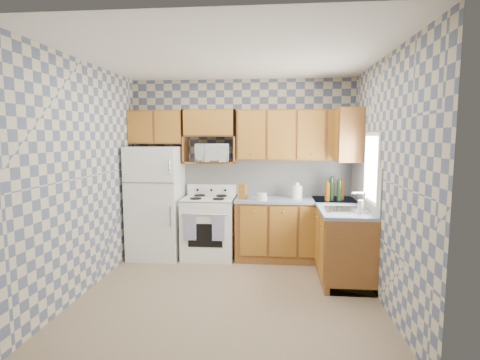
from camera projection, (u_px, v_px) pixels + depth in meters
The scene contains 30 objects.
floor at pixel (230, 292), 4.42m from camera, with size 3.40×3.40×0.00m, color #77624B.
back_wall at pixel (242, 167), 5.85m from camera, with size 3.40×0.02×2.70m, color slate.
right_wall at pixel (383, 180), 4.11m from camera, with size 0.02×3.20×2.70m, color slate.
backsplash_back at pixel (267, 177), 5.82m from camera, with size 2.60×0.01×0.56m, color silver.
backsplash_right at pixel (364, 185), 4.92m from camera, with size 0.01×1.60×0.56m, color silver.
refrigerator at pixel (156, 202), 5.67m from camera, with size 0.75×0.70×1.68m, color white.
stove_body at pixel (209, 228), 5.67m from camera, with size 0.76×0.65×0.90m, color white.
cooktop at pixel (209, 198), 5.62m from camera, with size 0.76×0.65×0.03m, color silver.
backguard at pixel (212, 190), 5.88m from camera, with size 0.76×0.08×0.17m, color white.
dish_towel_left at pixel (190, 227), 5.34m from camera, with size 0.18×0.03×0.38m, color navy.
dish_towel_right at pixel (218, 228), 5.30m from camera, with size 0.18×0.03×0.38m, color navy.
base_cabinets_back at pixel (295, 230), 5.58m from camera, with size 1.75×0.60×0.88m, color brown.
base_cabinets_right at pixel (340, 240), 5.03m from camera, with size 0.60×1.60×0.88m, color brown.
countertop_back at pixel (296, 200), 5.52m from camera, with size 1.77×0.63×0.04m, color gray.
countertop_right at pixel (341, 207), 4.98m from camera, with size 0.63×1.60×0.04m, color gray.
upper_cabinets_back at pixel (296, 135), 5.55m from camera, with size 1.75×0.33×0.74m, color brown.
upper_cabinets_fridge at pixel (157, 127), 5.73m from camera, with size 0.82×0.33×0.50m, color brown.
upper_cabinets_right at pixel (347, 135), 5.30m from camera, with size 0.33×0.70×0.74m, color brown.
microwave_shelf at pixel (210, 163), 5.72m from camera, with size 0.80×0.33×0.03m, color brown.
microwave at pixel (213, 153), 5.63m from camera, with size 0.50×0.34×0.28m, color white.
sink at pixel (346, 210), 4.63m from camera, with size 0.48×0.40×0.03m, color #B7B7BC.
window at pixel (372, 168), 4.54m from camera, with size 0.02×0.66×0.86m, color white.
bottle_0 at pixel (332, 189), 5.35m from camera, with size 0.07×0.07×0.32m, color black.
bottle_1 at pixel (339, 191), 5.28m from camera, with size 0.07×0.07×0.30m, color black.
bottle_2 at pixel (342, 190), 5.37m from camera, with size 0.07×0.07×0.28m, color #552A09.
bottle_3 at pixel (327, 192), 5.28m from camera, with size 0.07×0.07×0.26m, color #552A09.
knife_block at pixel (243, 191), 5.47m from camera, with size 0.10×0.10×0.22m, color brown.
electric_kettle at pixel (297, 192), 5.50m from camera, with size 0.15×0.15×0.19m, color white.
food_containers at pixel (262, 197), 5.35m from camera, with size 0.16×0.16×0.10m, color silver, non-canonical shape.
soap_bottle at pixel (360, 207), 4.37m from camera, with size 0.06×0.06×0.17m, color silver.
Camera 1 is at (0.51, -4.21, 1.83)m, focal length 28.00 mm.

